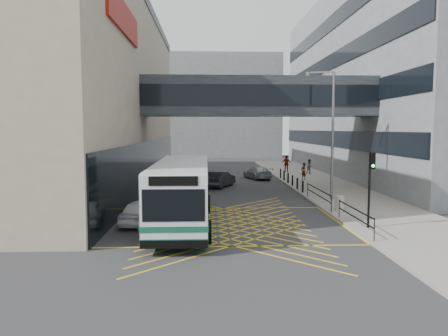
{
  "coord_description": "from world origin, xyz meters",
  "views": [
    {
      "loc": [
        -1.06,
        -22.69,
        4.99
      ],
      "look_at": [
        0.0,
        4.0,
        2.6
      ],
      "focal_mm": 35.0,
      "sensor_mm": 36.0,
      "label": 1
    }
  ],
  "objects": [
    {
      "name": "bollards",
      "position": [
        6.25,
        15.0,
        0.61
      ],
      "size": [
        0.14,
        10.14,
        0.9
      ],
      "color": "black",
      "rests_on": "pavement"
    },
    {
      "name": "building_right",
      "position": [
        23.98,
        24.0,
        10.0
      ],
      "size": [
        24.09,
        44.0,
        20.0
      ],
      "color": "slate",
      "rests_on": "ground"
    },
    {
      "name": "pedestrian_a",
      "position": [
        8.13,
        18.16,
        0.97
      ],
      "size": [
        0.79,
        0.75,
        1.62
      ],
      "primitive_type": "imported",
      "rotation": [
        0.0,
        0.0,
        3.76
      ],
      "color": "gray",
      "rests_on": "pavement"
    },
    {
      "name": "building_far",
      "position": [
        -2.0,
        60.0,
        9.0
      ],
      "size": [
        28.0,
        16.0,
        18.0
      ],
      "primitive_type": "cube",
      "color": "slate",
      "rests_on": "ground"
    },
    {
      "name": "skybridge",
      "position": [
        3.0,
        12.0,
        7.5
      ],
      "size": [
        20.0,
        4.1,
        3.0
      ],
      "color": "#2C3136",
      "rests_on": "ground"
    },
    {
      "name": "traffic_light",
      "position": [
        6.89,
        -1.98,
        2.56
      ],
      "size": [
        0.28,
        0.44,
        3.69
      ],
      "rotation": [
        0.0,
        0.0,
        0.18
      ],
      "color": "black",
      "rests_on": "pavement"
    },
    {
      "name": "car_white",
      "position": [
        -4.5,
        0.1,
        0.67
      ],
      "size": [
        2.32,
        4.39,
        1.33
      ],
      "primitive_type": "imported",
      "rotation": [
        0.0,
        0.0,
        2.99
      ],
      "color": "white",
      "rests_on": "ground"
    },
    {
      "name": "car_silver",
      "position": [
        4.02,
        20.6,
        0.67
      ],
      "size": [
        2.89,
        4.63,
        1.34
      ],
      "primitive_type": "imported",
      "rotation": [
        0.0,
        0.0,
        3.41
      ],
      "color": "#9EA2A6",
      "rests_on": "ground"
    },
    {
      "name": "box_junction",
      "position": [
        0.0,
        0.0,
        0.0
      ],
      "size": [
        12.0,
        9.0,
        0.01
      ],
      "color": "gold",
      "rests_on": "ground"
    },
    {
      "name": "pedestrian_c",
      "position": [
        7.95,
        26.01,
        1.09
      ],
      "size": [
        1.21,
        0.89,
        1.86
      ],
      "primitive_type": "imported",
      "rotation": [
        0.0,
        0.0,
        2.77
      ],
      "color": "gray",
      "rests_on": "pavement"
    },
    {
      "name": "ground",
      "position": [
        0.0,
        0.0,
        0.0
      ],
      "size": [
        120.0,
        120.0,
        0.0
      ],
      "primitive_type": "plane",
      "color": "#333335"
    },
    {
      "name": "pavement",
      "position": [
        9.0,
        15.0,
        0.08
      ],
      "size": [
        6.0,
        54.0,
        0.16
      ],
      "primitive_type": "cube",
      "color": "gray",
      "rests_on": "ground"
    },
    {
      "name": "pedestrian_b",
      "position": [
        10.0,
        23.58,
        0.95
      ],
      "size": [
        0.83,
        0.56,
        1.58
      ],
      "primitive_type": "imported",
      "rotation": [
        0.0,
        0.0,
        0.15
      ],
      "color": "gray",
      "rests_on": "pavement"
    },
    {
      "name": "street_lamp",
      "position": [
        7.31,
        6.76,
        5.12
      ],
      "size": [
        1.94,
        0.85,
        8.71
      ],
      "rotation": [
        0.0,
        0.0,
        -0.32
      ],
      "color": "slate",
      "rests_on": "pavement"
    },
    {
      "name": "building_whsmith",
      "position": [
        -17.98,
        16.0,
        8.0
      ],
      "size": [
        24.17,
        42.0,
        16.0
      ],
      "color": "tan",
      "rests_on": "ground"
    },
    {
      "name": "car_dark",
      "position": [
        0.07,
        14.63,
        0.68
      ],
      "size": [
        3.28,
        4.69,
        1.37
      ],
      "primitive_type": "imported",
      "rotation": [
        0.0,
        0.0,
        2.74
      ],
      "color": "black",
      "rests_on": "ground"
    },
    {
      "name": "litter_bin",
      "position": [
        6.82,
        2.58,
        0.6
      ],
      "size": [
        0.5,
        0.5,
        0.87
      ],
      "primitive_type": "cylinder",
      "color": "#ADA89E",
      "rests_on": "pavement"
    },
    {
      "name": "bus",
      "position": [
        -2.35,
        -0.1,
        1.76
      ],
      "size": [
        2.95,
        11.7,
        3.28
      ],
      "rotation": [
        0.0,
        0.0,
        -0.0
      ],
      "color": "silver",
      "rests_on": "ground"
    },
    {
      "name": "kerb_railings",
      "position": [
        6.15,
        1.78,
        0.88
      ],
      "size": [
        0.05,
        12.54,
        1.0
      ],
      "color": "black",
      "rests_on": "pavement"
    }
  ]
}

